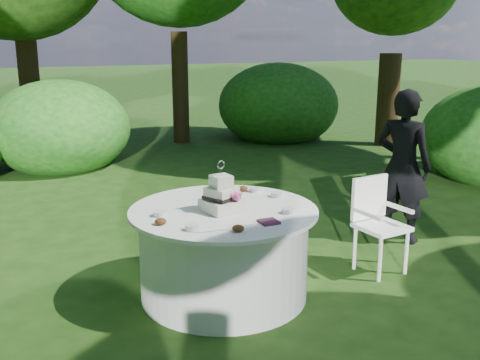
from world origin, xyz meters
name	(u,v)px	position (x,y,z in m)	size (l,w,h in m)	color
ground	(224,295)	(0.00, 0.00, 0.00)	(80.00, 80.00, 0.00)	#19360E
napkins	(269,222)	(0.17, -0.47, 0.78)	(0.14, 0.14, 0.02)	#4E213C
feather_plume	(225,228)	(-0.18, -0.45, 0.78)	(0.48, 0.07, 0.01)	white
guest	(403,166)	(2.26, 0.47, 0.82)	(0.60, 0.39, 1.64)	black
table	(224,252)	(0.00, 0.00, 0.39)	(1.56, 1.56, 0.77)	silver
cake	(222,197)	(-0.03, -0.04, 0.88)	(0.34, 0.34, 0.42)	beige
chair	(377,217)	(1.52, -0.07, 0.52)	(0.46, 0.45, 0.88)	white
votives	(237,206)	(0.10, -0.04, 0.79)	(1.20, 0.86, 0.04)	silver
petal_cups	(216,211)	(-0.11, -0.10, 0.79)	(1.05, 1.07, 0.05)	#562D16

